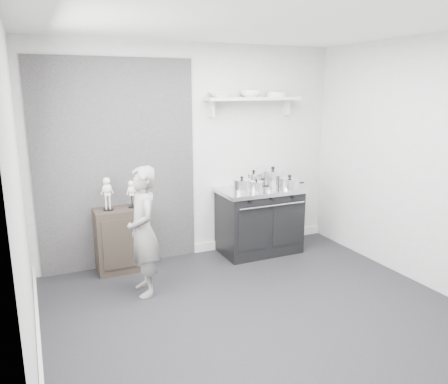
{
  "coord_description": "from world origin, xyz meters",
  "views": [
    {
      "loc": [
        -1.91,
        -3.4,
        2.16
      ],
      "look_at": [
        0.06,
        0.95,
        1.01
      ],
      "focal_mm": 35.0,
      "sensor_mm": 36.0,
      "label": 1
    }
  ],
  "objects": [
    {
      "name": "ground",
      "position": [
        0.0,
        0.0,
        0.0
      ],
      "size": [
        4.0,
        4.0,
        0.0
      ],
      "primitive_type": "plane",
      "color": "black",
      "rests_on": "ground"
    },
    {
      "name": "room_shell",
      "position": [
        -0.09,
        0.15,
        1.64
      ],
      "size": [
        4.02,
        3.62,
        2.71
      ],
      "color": "silver",
      "rests_on": "ground"
    },
    {
      "name": "wall_shelf",
      "position": [
        0.8,
        1.68,
        2.01
      ],
      "size": [
        1.3,
        0.26,
        0.24
      ],
      "color": "silver",
      "rests_on": "room_shell"
    },
    {
      "name": "stove",
      "position": [
        0.81,
        1.48,
        0.44
      ],
      "size": [
        1.09,
        0.68,
        0.88
      ],
      "color": "black",
      "rests_on": "ground"
    },
    {
      "name": "side_cabinet",
      "position": [
        -0.99,
        1.61,
        0.39
      ],
      "size": [
        0.59,
        0.35,
        0.77
      ],
      "primitive_type": "cube",
      "color": "black",
      "rests_on": "ground"
    },
    {
      "name": "child",
      "position": [
        -0.89,
        0.9,
        0.69
      ],
      "size": [
        0.33,
        0.51,
        1.38
      ],
      "primitive_type": "imported",
      "rotation": [
        0.0,
        0.0,
        -1.58
      ],
      "color": "slate",
      "rests_on": "ground"
    },
    {
      "name": "pot_front_left",
      "position": [
        0.51,
        1.4,
        0.96
      ],
      "size": [
        0.32,
        0.23,
        0.2
      ],
      "color": "white",
      "rests_on": "stove"
    },
    {
      "name": "pot_back_left",
      "position": [
        0.79,
        1.6,
        0.97
      ],
      "size": [
        0.32,
        0.23,
        0.22
      ],
      "color": "white",
      "rests_on": "stove"
    },
    {
      "name": "pot_back_right",
      "position": [
        1.06,
        1.57,
        0.98
      ],
      "size": [
        0.37,
        0.28,
        0.26
      ],
      "color": "white",
      "rests_on": "stove"
    },
    {
      "name": "pot_front_right",
      "position": [
        1.15,
        1.29,
        0.95
      ],
      "size": [
        0.36,
        0.27,
        0.19
      ],
      "color": "white",
      "rests_on": "stove"
    },
    {
      "name": "pot_front_center",
      "position": [
        0.68,
        1.32,
        0.94
      ],
      "size": [
        0.26,
        0.18,
        0.16
      ],
      "color": "white",
      "rests_on": "stove"
    },
    {
      "name": "skeleton_full",
      "position": [
        -1.12,
        1.61,
        0.99
      ],
      "size": [
        0.12,
        0.08,
        0.45
      ],
      "primitive_type": null,
      "color": "beige",
      "rests_on": "side_cabinet"
    },
    {
      "name": "skeleton_torso",
      "position": [
        -0.84,
        1.61,
        0.96
      ],
      "size": [
        0.1,
        0.07,
        0.37
      ],
      "primitive_type": null,
      "color": "beige",
      "rests_on": "side_cabinet"
    },
    {
      "name": "bowl_large",
      "position": [
        0.34,
        1.67,
        2.07
      ],
      "size": [
        0.28,
        0.28,
        0.07
      ],
      "primitive_type": "imported",
      "color": "white",
      "rests_on": "wall_shelf"
    },
    {
      "name": "bowl_small",
      "position": [
        0.76,
        1.67,
        2.08
      ],
      "size": [
        0.27,
        0.27,
        0.08
      ],
      "primitive_type": "imported",
      "color": "white",
      "rests_on": "wall_shelf"
    },
    {
      "name": "plate_stack",
      "position": [
        1.14,
        1.67,
        2.07
      ],
      "size": [
        0.26,
        0.26,
        0.06
      ],
      "primitive_type": "cylinder",
      "color": "silver",
      "rests_on": "wall_shelf"
    }
  ]
}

